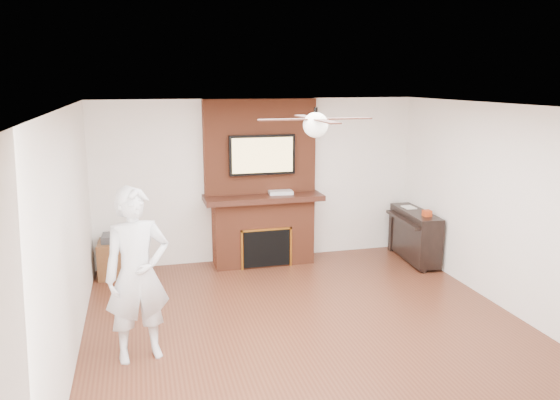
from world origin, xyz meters
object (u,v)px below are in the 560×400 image
object	(u,v)px
fireplace	(262,199)
person	(137,275)
side_table	(118,256)
piano	(414,234)

from	to	relation	value
fireplace	person	size ratio (longest dim) A/B	1.41
person	side_table	size ratio (longest dim) A/B	2.88
person	piano	distance (m)	4.67
fireplace	side_table	distance (m)	2.26
side_table	fireplace	bearing A→B (deg)	4.83
person	side_table	bearing A→B (deg)	84.87
fireplace	side_table	world-z (taller)	fireplace
person	piano	bearing A→B (deg)	14.86
fireplace	piano	distance (m)	2.44
piano	side_table	bearing A→B (deg)	178.08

